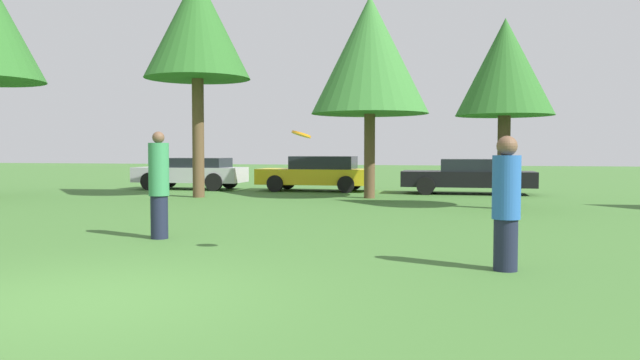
{
  "coord_description": "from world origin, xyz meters",
  "views": [
    {
      "loc": [
        3.86,
        -5.43,
        1.52
      ],
      "look_at": [
        1.38,
        4.29,
        1.05
      ],
      "focal_mm": 34.53,
      "sensor_mm": 36.0,
      "label": 1
    }
  ],
  "objects_px": {
    "tree_2": "(370,55)",
    "parked_car_silver": "(192,172)",
    "person_catcher": "(506,203)",
    "parked_car_black": "(470,176)",
    "tree_3": "(505,68)",
    "parked_car_yellow": "(318,173)",
    "person_thrower": "(159,185)",
    "frisbee": "(301,134)",
    "tree_1": "(197,27)"
  },
  "relations": [
    {
      "from": "person_thrower",
      "to": "frisbee",
      "type": "xyz_separation_m",
      "value": [
        2.89,
        -1.13,
        0.82
      ]
    },
    {
      "from": "person_thrower",
      "to": "parked_car_yellow",
      "type": "distance_m",
      "value": 12.95
    },
    {
      "from": "tree_1",
      "to": "parked_car_silver",
      "type": "relative_size",
      "value": 1.68
    },
    {
      "from": "person_catcher",
      "to": "person_thrower",
      "type": "bearing_deg",
      "value": 0.0
    },
    {
      "from": "person_thrower",
      "to": "parked_car_black",
      "type": "bearing_deg",
      "value": 82.82
    },
    {
      "from": "frisbee",
      "to": "tree_2",
      "type": "relative_size",
      "value": 0.05
    },
    {
      "from": "tree_1",
      "to": "parked_car_silver",
      "type": "distance_m",
      "value": 6.49
    },
    {
      "from": "tree_1",
      "to": "tree_2",
      "type": "bearing_deg",
      "value": 10.49
    },
    {
      "from": "person_thrower",
      "to": "tree_3",
      "type": "xyz_separation_m",
      "value": [
        6.02,
        7.23,
        2.73
      ]
    },
    {
      "from": "tree_2",
      "to": "tree_3",
      "type": "height_order",
      "value": "tree_2"
    },
    {
      "from": "frisbee",
      "to": "tree_2",
      "type": "height_order",
      "value": "tree_2"
    },
    {
      "from": "tree_1",
      "to": "tree_3",
      "type": "distance_m",
      "value": 9.86
    },
    {
      "from": "parked_car_silver",
      "to": "person_catcher",
      "type": "bearing_deg",
      "value": 126.91
    },
    {
      "from": "person_catcher",
      "to": "parked_car_black",
      "type": "relative_size",
      "value": 0.37
    },
    {
      "from": "tree_2",
      "to": "tree_3",
      "type": "distance_m",
      "value": 4.94
    },
    {
      "from": "parked_car_yellow",
      "to": "parked_car_silver",
      "type": "bearing_deg",
      "value": 1.13
    },
    {
      "from": "person_thrower",
      "to": "tree_2",
      "type": "relative_size",
      "value": 0.29
    },
    {
      "from": "tree_2",
      "to": "parked_car_silver",
      "type": "distance_m",
      "value": 8.95
    },
    {
      "from": "tree_1",
      "to": "person_thrower",
      "type": "bearing_deg",
      "value": -68.52
    },
    {
      "from": "frisbee",
      "to": "parked_car_yellow",
      "type": "relative_size",
      "value": 0.07
    },
    {
      "from": "parked_car_silver",
      "to": "parked_car_black",
      "type": "xyz_separation_m",
      "value": [
        10.71,
        0.04,
        -0.03
      ]
    },
    {
      "from": "frisbee",
      "to": "tree_1",
      "type": "xyz_separation_m",
      "value": [
        -6.41,
        10.06,
        3.78
      ]
    },
    {
      "from": "parked_car_silver",
      "to": "parked_car_yellow",
      "type": "bearing_deg",
      "value": -178.87
    },
    {
      "from": "tree_2",
      "to": "parked_car_silver",
      "type": "xyz_separation_m",
      "value": [
        -7.58,
        2.74,
        -3.89
      ]
    },
    {
      "from": "parked_car_black",
      "to": "person_catcher",
      "type": "bearing_deg",
      "value": 90.73
    },
    {
      "from": "person_catcher",
      "to": "tree_3",
      "type": "relative_size",
      "value": 0.34
    },
    {
      "from": "person_catcher",
      "to": "parked_car_yellow",
      "type": "distance_m",
      "value": 15.71
    },
    {
      "from": "person_catcher",
      "to": "tree_2",
      "type": "bearing_deg",
      "value": -57.35
    },
    {
      "from": "tree_1",
      "to": "parked_car_silver",
      "type": "xyz_separation_m",
      "value": [
        -2.08,
        3.76,
        -4.86
      ]
    },
    {
      "from": "tree_3",
      "to": "parked_car_black",
      "type": "bearing_deg",
      "value": 99.27
    },
    {
      "from": "parked_car_yellow",
      "to": "frisbee",
      "type": "bearing_deg",
      "value": 102.01
    },
    {
      "from": "person_catcher",
      "to": "tree_2",
      "type": "height_order",
      "value": "tree_2"
    },
    {
      "from": "tree_2",
      "to": "parked_car_yellow",
      "type": "relative_size",
      "value": 1.49
    },
    {
      "from": "person_catcher",
      "to": "parked_car_silver",
      "type": "distance_m",
      "value": 18.14
    },
    {
      "from": "frisbee",
      "to": "parked_car_silver",
      "type": "height_order",
      "value": "frisbee"
    },
    {
      "from": "tree_2",
      "to": "parked_car_silver",
      "type": "height_order",
      "value": "tree_2"
    },
    {
      "from": "tree_2",
      "to": "frisbee",
      "type": "bearing_deg",
      "value": -85.33
    },
    {
      "from": "person_catcher",
      "to": "parked_car_black",
      "type": "distance_m",
      "value": 14.25
    },
    {
      "from": "person_thrower",
      "to": "parked_car_yellow",
      "type": "xyz_separation_m",
      "value": [
        -0.52,
        12.94,
        -0.25
      ]
    },
    {
      "from": "tree_3",
      "to": "parked_car_yellow",
      "type": "distance_m",
      "value": 9.17
    },
    {
      "from": "person_thrower",
      "to": "parked_car_silver",
      "type": "xyz_separation_m",
      "value": [
        -5.6,
        12.7,
        -0.26
      ]
    },
    {
      "from": "tree_2",
      "to": "tree_3",
      "type": "relative_size",
      "value": 1.3
    },
    {
      "from": "person_thrower",
      "to": "tree_3",
      "type": "height_order",
      "value": "tree_3"
    },
    {
      "from": "person_catcher",
      "to": "tree_2",
      "type": "xyz_separation_m",
      "value": [
        -3.71,
        11.45,
        3.7
      ]
    },
    {
      "from": "parked_car_black",
      "to": "person_thrower",
      "type": "bearing_deg",
      "value": 66.52
    },
    {
      "from": "parked_car_black",
      "to": "tree_2",
      "type": "bearing_deg",
      "value": 40.04
    },
    {
      "from": "person_thrower",
      "to": "frisbee",
      "type": "height_order",
      "value": "person_thrower"
    },
    {
      "from": "tree_2",
      "to": "parked_car_yellow",
      "type": "bearing_deg",
      "value": 129.98
    },
    {
      "from": "frisbee",
      "to": "tree_1",
      "type": "distance_m",
      "value": 12.51
    },
    {
      "from": "parked_car_silver",
      "to": "parked_car_black",
      "type": "relative_size",
      "value": 0.94
    }
  ]
}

